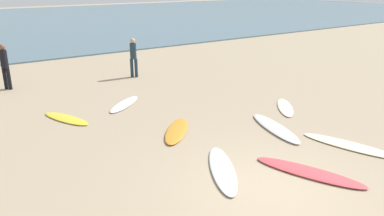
{
  "coord_description": "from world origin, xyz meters",
  "views": [
    {
      "loc": [
        -5.32,
        -4.73,
        4.21
      ],
      "look_at": [
        1.07,
        4.61,
        0.3
      ],
      "focal_mm": 35.19,
      "sensor_mm": 36.0,
      "label": 1
    }
  ],
  "objects_px": {
    "surfboard_9": "(275,128)",
    "beachgoer_near": "(5,64)",
    "surfboard_1": "(285,107)",
    "surfboard_2": "(177,131)",
    "surfboard_0": "(124,104)",
    "beachgoer_mid": "(133,56)",
    "surfboard_3": "(309,172)",
    "surfboard_5": "(66,118)",
    "surfboard_7": "(350,146)",
    "surfboard_8": "(223,169)"
  },
  "relations": [
    {
      "from": "surfboard_7",
      "to": "surfboard_5",
      "type": "bearing_deg",
      "value": 115.53
    },
    {
      "from": "surfboard_5",
      "to": "surfboard_9",
      "type": "relative_size",
      "value": 0.8
    },
    {
      "from": "surfboard_5",
      "to": "beachgoer_near",
      "type": "bearing_deg",
      "value": -101.14
    },
    {
      "from": "surfboard_0",
      "to": "surfboard_1",
      "type": "relative_size",
      "value": 1.0
    },
    {
      "from": "surfboard_5",
      "to": "beachgoer_near",
      "type": "distance_m",
      "value": 4.92
    },
    {
      "from": "surfboard_9",
      "to": "surfboard_7",
      "type": "bearing_deg",
      "value": -53.66
    },
    {
      "from": "surfboard_7",
      "to": "beachgoer_mid",
      "type": "relative_size",
      "value": 1.46
    },
    {
      "from": "surfboard_2",
      "to": "beachgoer_mid",
      "type": "xyz_separation_m",
      "value": [
        1.85,
        6.52,
        0.93
      ]
    },
    {
      "from": "surfboard_3",
      "to": "surfboard_7",
      "type": "relative_size",
      "value": 1.0
    },
    {
      "from": "surfboard_2",
      "to": "surfboard_7",
      "type": "height_order",
      "value": "surfboard_2"
    },
    {
      "from": "surfboard_7",
      "to": "surfboard_8",
      "type": "bearing_deg",
      "value": 150.31
    },
    {
      "from": "surfboard_1",
      "to": "surfboard_9",
      "type": "distance_m",
      "value": 2.04
    },
    {
      "from": "surfboard_1",
      "to": "surfboard_7",
      "type": "xyz_separation_m",
      "value": [
        -0.95,
        -3.13,
        -0.0
      ]
    },
    {
      "from": "surfboard_1",
      "to": "beachgoer_near",
      "type": "relative_size",
      "value": 1.08
    },
    {
      "from": "surfboard_3",
      "to": "surfboard_0",
      "type": "bearing_deg",
      "value": -100.12
    },
    {
      "from": "surfboard_1",
      "to": "beachgoer_near",
      "type": "distance_m",
      "value": 10.86
    },
    {
      "from": "surfboard_1",
      "to": "surfboard_3",
      "type": "relative_size",
      "value": 0.77
    },
    {
      "from": "surfboard_2",
      "to": "surfboard_5",
      "type": "distance_m",
      "value": 3.67
    },
    {
      "from": "surfboard_3",
      "to": "surfboard_1",
      "type": "bearing_deg",
      "value": -152.53
    },
    {
      "from": "surfboard_7",
      "to": "surfboard_1",
      "type": "bearing_deg",
      "value": 56.99
    },
    {
      "from": "surfboard_2",
      "to": "surfboard_5",
      "type": "height_order",
      "value": "surfboard_2"
    },
    {
      "from": "beachgoer_near",
      "to": "beachgoer_mid",
      "type": "bearing_deg",
      "value": -139.26
    },
    {
      "from": "surfboard_0",
      "to": "surfboard_1",
      "type": "xyz_separation_m",
      "value": [
        4.4,
        -3.43,
        -0.0
      ]
    },
    {
      "from": "surfboard_1",
      "to": "surfboard_8",
      "type": "xyz_separation_m",
      "value": [
        -4.56,
        -2.25,
        0.01
      ]
    },
    {
      "from": "surfboard_9",
      "to": "beachgoer_mid",
      "type": "height_order",
      "value": "beachgoer_mid"
    },
    {
      "from": "surfboard_7",
      "to": "surfboard_9",
      "type": "distance_m",
      "value": 2.11
    },
    {
      "from": "surfboard_1",
      "to": "surfboard_9",
      "type": "relative_size",
      "value": 0.79
    },
    {
      "from": "surfboard_5",
      "to": "surfboard_2",
      "type": "bearing_deg",
      "value": 107.87
    },
    {
      "from": "surfboard_1",
      "to": "surfboard_7",
      "type": "distance_m",
      "value": 3.27
    },
    {
      "from": "surfboard_9",
      "to": "beachgoer_near",
      "type": "distance_m",
      "value": 10.73
    },
    {
      "from": "surfboard_8",
      "to": "surfboard_9",
      "type": "xyz_separation_m",
      "value": [
        2.87,
        1.1,
        0.0
      ]
    },
    {
      "from": "surfboard_3",
      "to": "surfboard_9",
      "type": "relative_size",
      "value": 1.03
    },
    {
      "from": "surfboard_5",
      "to": "surfboard_0",
      "type": "bearing_deg",
      "value": 166.03
    },
    {
      "from": "surfboard_5",
      "to": "surfboard_1",
      "type": "bearing_deg",
      "value": 132.76
    },
    {
      "from": "surfboard_3",
      "to": "surfboard_9",
      "type": "xyz_separation_m",
      "value": [
        1.33,
        2.32,
        0.01
      ]
    },
    {
      "from": "surfboard_1",
      "to": "beachgoer_mid",
      "type": "bearing_deg",
      "value": 149.1
    },
    {
      "from": "surfboard_2",
      "to": "beachgoer_near",
      "type": "height_order",
      "value": "beachgoer_near"
    },
    {
      "from": "surfboard_0",
      "to": "surfboard_7",
      "type": "bearing_deg",
      "value": -12.26
    },
    {
      "from": "surfboard_5",
      "to": "surfboard_9",
      "type": "distance_m",
      "value": 6.47
    },
    {
      "from": "surfboard_0",
      "to": "surfboard_5",
      "type": "height_order",
      "value": "surfboard_0"
    },
    {
      "from": "surfboard_2",
      "to": "beachgoer_near",
      "type": "distance_m",
      "value": 8.28
    },
    {
      "from": "surfboard_5",
      "to": "surfboard_9",
      "type": "height_order",
      "value": "surfboard_9"
    },
    {
      "from": "surfboard_1",
      "to": "surfboard_2",
      "type": "xyz_separation_m",
      "value": [
        -4.2,
        0.31,
        0.01
      ]
    },
    {
      "from": "surfboard_0",
      "to": "surfboard_2",
      "type": "relative_size",
      "value": 0.97
    },
    {
      "from": "surfboard_0",
      "to": "beachgoer_mid",
      "type": "distance_m",
      "value": 4.09
    },
    {
      "from": "surfboard_8",
      "to": "surfboard_5",
      "type": "bearing_deg",
      "value": 139.69
    },
    {
      "from": "surfboard_2",
      "to": "surfboard_3",
      "type": "bearing_deg",
      "value": 148.99
    },
    {
      "from": "surfboard_3",
      "to": "beachgoer_mid",
      "type": "relative_size",
      "value": 1.46
    },
    {
      "from": "surfboard_2",
      "to": "beachgoer_mid",
      "type": "bearing_deg",
      "value": -64.24
    },
    {
      "from": "surfboard_0",
      "to": "surfboard_1",
      "type": "height_order",
      "value": "same"
    }
  ]
}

